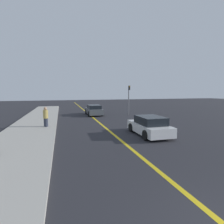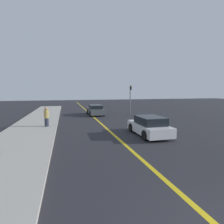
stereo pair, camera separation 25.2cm
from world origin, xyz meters
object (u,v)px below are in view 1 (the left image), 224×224
at_px(pedestrian_mid_group, 46,117).
at_px(traffic_light, 129,97).
at_px(car_ahead_center, 94,110).
at_px(car_near_right_lane, 149,126).

distance_m(pedestrian_mid_group, traffic_light, 11.43).
bearing_deg(traffic_light, car_ahead_center, 166.44).
bearing_deg(car_ahead_center, car_near_right_lane, -81.06).
relative_size(car_near_right_lane, pedestrian_mid_group, 2.39).
distance_m(car_near_right_lane, traffic_light, 10.75).
height_order(pedestrian_mid_group, traffic_light, traffic_light).
xyz_separation_m(pedestrian_mid_group, traffic_light, (9.67, 5.95, 1.37)).
distance_m(car_near_right_lane, car_ahead_center, 11.51).
height_order(car_near_right_lane, car_ahead_center, car_near_right_lane).
relative_size(pedestrian_mid_group, traffic_light, 0.43).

